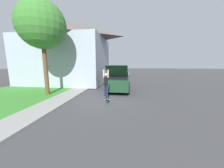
% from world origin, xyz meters
% --- Properties ---
extents(ground_plane, '(120.00, 120.00, 0.00)m').
position_xyz_m(ground_plane, '(0.00, 0.00, 0.00)').
color(ground_plane, '#3D3D3F').
extents(lawn, '(10.00, 80.00, 0.08)m').
position_xyz_m(lawn, '(-8.00, 6.00, 0.04)').
color(lawn, '#387F2D').
rests_on(lawn, ground_plane).
extents(sidewalk, '(1.80, 80.00, 0.10)m').
position_xyz_m(sidewalk, '(-3.60, 6.00, 0.05)').
color(sidewalk, gray).
rests_on(sidewalk, ground_plane).
extents(house, '(11.64, 9.01, 8.54)m').
position_xyz_m(house, '(-7.18, 7.68, 4.49)').
color(house, '#99A3B2').
rests_on(house, lawn).
extents(lawn_tree_near, '(3.93, 3.93, 7.91)m').
position_xyz_m(lawn_tree_near, '(-5.49, 0.61, 5.98)').
color(lawn_tree_near, brown).
rests_on(lawn_tree_near, lawn).
extents(suv_parked, '(2.20, 5.67, 2.73)m').
position_xyz_m(suv_parked, '(0.77, 3.55, 1.13)').
color(suv_parked, '#193823').
rests_on(suv_parked, ground_plane).
extents(car_down_street, '(1.97, 4.17, 1.36)m').
position_xyz_m(car_down_street, '(0.78, 19.72, 0.65)').
color(car_down_street, '#B7B7BC').
rests_on(car_down_street, ground_plane).
extents(skateboarder, '(0.41, 0.23, 1.97)m').
position_xyz_m(skateboarder, '(0.15, -0.70, 1.47)').
color(skateboarder, '#192347').
rests_on(skateboarder, ground_plane).
extents(skateboard, '(0.31, 0.72, 0.40)m').
position_xyz_m(skateboard, '(0.29, -0.86, 0.21)').
color(skateboard, '#236B99').
rests_on(skateboard, ground_plane).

